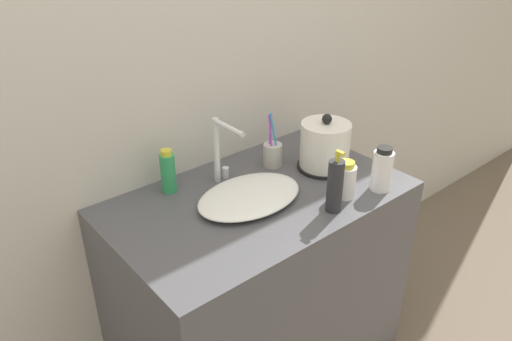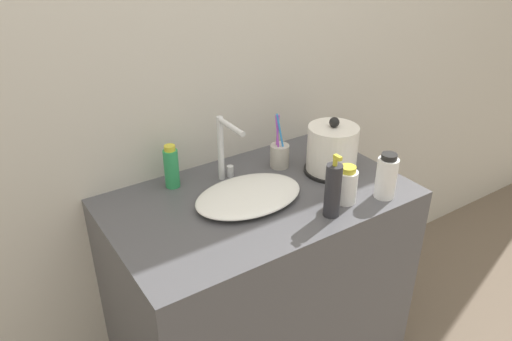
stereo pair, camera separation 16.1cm
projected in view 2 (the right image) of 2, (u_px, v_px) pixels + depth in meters
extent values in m
cube|color=beige|center=(206.00, 31.00, 1.67)|extent=(6.00, 0.04, 2.60)
cube|color=#4C4C51|center=(259.00, 289.00, 1.86)|extent=(1.01, 0.60, 0.82)
ellipsoid|color=white|center=(249.00, 195.00, 1.63)|extent=(0.37, 0.25, 0.04)
cylinder|color=silver|center=(221.00, 149.00, 1.71)|extent=(0.02, 0.02, 0.24)
cylinder|color=silver|center=(231.00, 127.00, 1.61)|extent=(0.02, 0.15, 0.02)
cylinder|color=silver|center=(230.00, 171.00, 1.78)|extent=(0.02, 0.02, 0.04)
cylinder|color=black|center=(330.00, 170.00, 1.81)|extent=(0.19, 0.19, 0.01)
cylinder|color=white|center=(332.00, 150.00, 1.77)|extent=(0.18, 0.18, 0.18)
sphere|color=black|center=(334.00, 122.00, 1.72)|extent=(0.04, 0.04, 0.04)
cylinder|color=#B7B2A8|center=(280.00, 156.00, 1.83)|extent=(0.07, 0.07, 0.09)
cylinder|color=#B24CCC|center=(277.00, 137.00, 1.80)|extent=(0.02, 0.01, 0.17)
cylinder|color=#B24CCC|center=(278.00, 138.00, 1.79)|extent=(0.01, 0.03, 0.17)
cylinder|color=#338CE0|center=(281.00, 137.00, 1.78)|extent=(0.04, 0.02, 0.18)
cylinder|color=#28282D|center=(333.00, 191.00, 1.52)|extent=(0.05, 0.05, 0.17)
cylinder|color=gold|center=(335.00, 162.00, 1.48)|extent=(0.01, 0.01, 0.02)
cube|color=gold|center=(338.00, 158.00, 1.46)|extent=(0.01, 0.03, 0.01)
cylinder|color=white|center=(346.00, 187.00, 1.61)|extent=(0.07, 0.07, 0.11)
cylinder|color=gold|center=(348.00, 169.00, 1.58)|extent=(0.05, 0.05, 0.02)
cylinder|color=#2D9956|center=(172.00, 169.00, 1.69)|extent=(0.05, 0.05, 0.14)
cylinder|color=gold|center=(170.00, 148.00, 1.65)|extent=(0.04, 0.04, 0.02)
cylinder|color=white|center=(386.00, 178.00, 1.63)|extent=(0.07, 0.07, 0.14)
cylinder|color=black|center=(389.00, 157.00, 1.59)|extent=(0.05, 0.05, 0.02)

